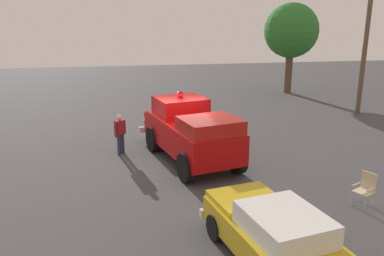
{
  "coord_description": "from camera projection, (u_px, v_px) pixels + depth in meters",
  "views": [
    {
      "loc": [
        2.01,
        14.58,
        5.61
      ],
      "look_at": [
        -0.51,
        0.02,
        1.35
      ],
      "focal_mm": 37.62,
      "sensor_mm": 36.0,
      "label": 1
    }
  ],
  "objects": [
    {
      "name": "classic_hot_rod",
      "position": [
        275.0,
        234.0,
        9.15
      ],
      "size": [
        2.68,
        4.64,
        1.46
      ],
      "color": "black",
      "rests_on": "ground"
    },
    {
      "name": "vintage_fire_truck",
      "position": [
        190.0,
        130.0,
        15.63
      ],
      "size": [
        3.62,
        6.3,
        2.59
      ],
      "color": "black",
      "rests_on": "ground"
    },
    {
      "name": "spectator_seated",
      "position": [
        161.0,
        115.0,
        20.07
      ],
      "size": [
        0.56,
        0.64,
        1.29
      ],
      "color": "#383842",
      "rests_on": "ground"
    },
    {
      "name": "lawn_chair_near_truck",
      "position": [
        159.0,
        116.0,
        20.2
      ],
      "size": [
        0.65,
        0.66,
        1.02
      ],
      "color": "#B7BABF",
      "rests_on": "ground"
    },
    {
      "name": "lawn_chair_by_car",
      "position": [
        366.0,
        187.0,
        12.03
      ],
      "size": [
        0.66,
        0.66,
        1.02
      ],
      "color": "#B7BABF",
      "rests_on": "ground"
    },
    {
      "name": "spectator_standing",
      "position": [
        120.0,
        132.0,
        16.28
      ],
      "size": [
        0.48,
        0.56,
        1.68
      ],
      "color": "#2D334C",
      "rests_on": "ground"
    },
    {
      "name": "ground_plane",
      "position": [
        179.0,
        162.0,
        15.69
      ],
      "size": [
        60.0,
        60.0,
        0.0
      ],
      "primitive_type": "plane",
      "color": "#424244"
    },
    {
      "name": "oak_tree_left",
      "position": [
        291.0,
        31.0,
        28.0
      ],
      "size": [
        3.79,
        3.79,
        6.29
      ],
      "color": "brown",
      "rests_on": "ground"
    },
    {
      "name": "utility_pole",
      "position": [
        366.0,
        41.0,
        22.0
      ],
      "size": [
        1.36,
        1.21,
        7.86
      ],
      "color": "brown",
      "rests_on": "ground"
    }
  ]
}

